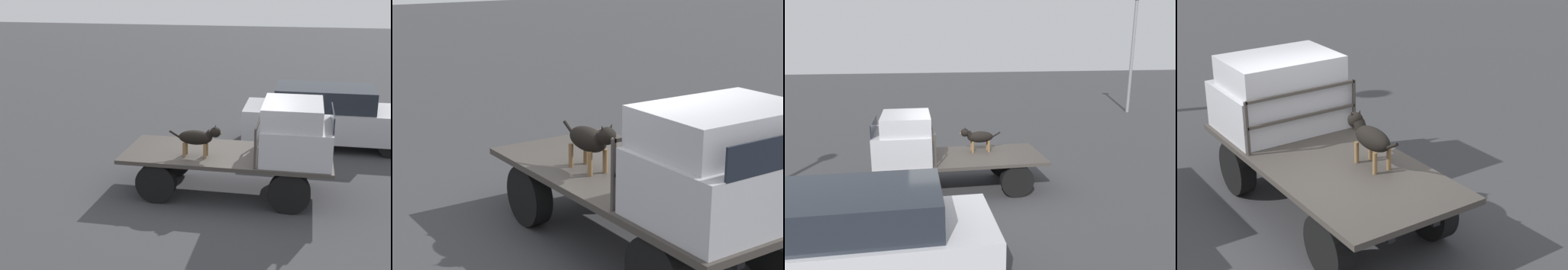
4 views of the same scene
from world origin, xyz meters
TOP-DOWN VIEW (x-y plane):
  - ground_plane at (0.00, 0.00)m, footprint 80.00×80.00m
  - flatbed_truck at (0.00, 0.00)m, footprint 4.19×1.86m
  - truck_cab at (1.35, 0.00)m, footprint 1.34×1.74m
  - truck_headboard at (0.64, 0.00)m, footprint 0.04×1.74m
  - dog at (-0.52, -0.33)m, footprint 1.09×0.29m
  - parked_sedan at (2.15, 3.81)m, footprint 4.56×1.77m

SIDE VIEW (x-z plane):
  - ground_plane at x=0.00m, z-range 0.00..0.00m
  - flatbed_truck at x=0.00m, z-range 0.19..1.05m
  - parked_sedan at x=2.15m, z-range 0.01..1.58m
  - dog at x=-0.52m, z-range 0.92..1.59m
  - truck_headboard at x=0.64m, z-range 0.98..1.75m
  - truck_cab at x=1.35m, z-range 0.83..1.94m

